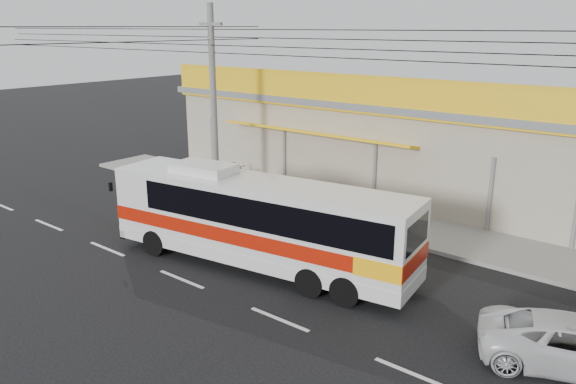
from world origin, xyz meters
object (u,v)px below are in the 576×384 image
coach_bus (263,218)px  motorbike_red (257,184)px  white_car (576,344)px  utility_pole (211,40)px  motorbike_dark (237,173)px

coach_bus → motorbike_red: (-5.65, 6.02, -1.15)m
white_car → utility_pole: utility_pole is taller
motorbike_dark → white_car: bearing=-93.3°
motorbike_red → utility_pole: 6.78m
motorbike_red → motorbike_dark: 1.90m
motorbike_dark → utility_pole: (0.76, -2.15, 6.43)m
motorbike_red → motorbike_dark: size_ratio=0.97×
motorbike_dark → utility_pole: size_ratio=0.05×
coach_bus → motorbike_dark: bearing=130.7°
white_car → motorbike_red: bearing=48.8°
motorbike_dark → utility_pole: utility_pole is taller
utility_pole → motorbike_red: bearing=56.4°
motorbike_red → utility_pole: utility_pole is taller
motorbike_red → white_car: bearing=-138.5°
white_car → motorbike_dark: bearing=49.2°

